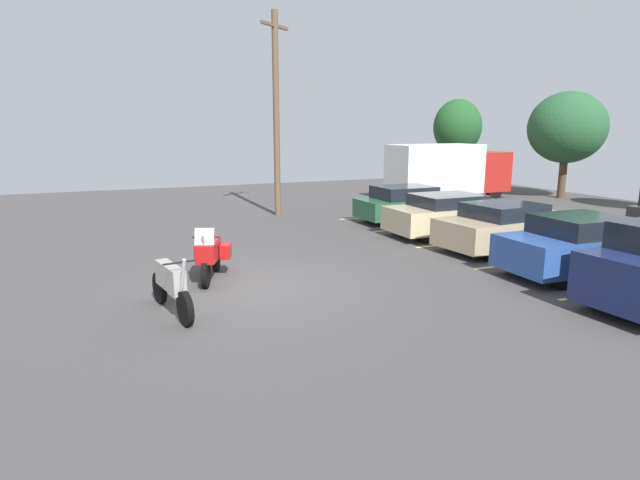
{
  "coord_description": "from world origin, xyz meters",
  "views": [
    {
      "loc": [
        11.59,
        -3.17,
        3.67
      ],
      "look_at": [
        0.59,
        1.56,
        1.1
      ],
      "focal_mm": 29.6,
      "sensor_mm": 36.0,
      "label": 1
    }
  ],
  "objects_px": {
    "utility_pole": "(276,112)",
    "motorcycle_touring": "(210,254)",
    "box_truck": "(447,170)",
    "car_champagne": "(454,214)",
    "car_tan": "(509,227)",
    "car_blue": "(586,246)",
    "motorcycle_second": "(171,286)",
    "car_green": "(411,204)"
  },
  "relations": [
    {
      "from": "motorcycle_second",
      "to": "car_champagne",
      "type": "distance_m",
      "value": 11.04
    },
    {
      "from": "car_green",
      "to": "car_champagne",
      "type": "bearing_deg",
      "value": -0.52
    },
    {
      "from": "motorcycle_touring",
      "to": "utility_pole",
      "type": "relative_size",
      "value": 0.25
    },
    {
      "from": "car_tan",
      "to": "utility_pole",
      "type": "relative_size",
      "value": 0.58
    },
    {
      "from": "motorcycle_second",
      "to": "car_champagne",
      "type": "bearing_deg",
      "value": 113.11
    },
    {
      "from": "car_tan",
      "to": "car_blue",
      "type": "distance_m",
      "value": 2.95
    },
    {
      "from": "motorcycle_second",
      "to": "car_blue",
      "type": "bearing_deg",
      "value": 83.7
    },
    {
      "from": "motorcycle_touring",
      "to": "car_blue",
      "type": "xyz_separation_m",
      "value": [
        3.21,
        8.84,
        0.09
      ]
    },
    {
      "from": "car_blue",
      "to": "car_green",
      "type": "bearing_deg",
      "value": 179.11
    },
    {
      "from": "car_champagne",
      "to": "box_truck",
      "type": "xyz_separation_m",
      "value": [
        -7.72,
        5.37,
        0.8
      ]
    },
    {
      "from": "motorcycle_touring",
      "to": "motorcycle_second",
      "type": "xyz_separation_m",
      "value": [
        2.1,
        -1.21,
        -0.06
      ]
    },
    {
      "from": "car_blue",
      "to": "car_tan",
      "type": "bearing_deg",
      "value": 175.63
    },
    {
      "from": "car_green",
      "to": "car_tan",
      "type": "xyz_separation_m",
      "value": [
        5.3,
        0.1,
        -0.01
      ]
    },
    {
      "from": "car_green",
      "to": "car_blue",
      "type": "relative_size",
      "value": 0.96
    },
    {
      "from": "motorcycle_touring",
      "to": "box_truck",
      "type": "relative_size",
      "value": 0.31
    },
    {
      "from": "car_champagne",
      "to": "car_tan",
      "type": "xyz_separation_m",
      "value": [
        2.51,
        0.12,
        -0.01
      ]
    },
    {
      "from": "box_truck",
      "to": "utility_pole",
      "type": "bearing_deg",
      "value": -81.82
    },
    {
      "from": "utility_pole",
      "to": "motorcycle_touring",
      "type": "bearing_deg",
      "value": -28.44
    },
    {
      "from": "motorcycle_touring",
      "to": "car_green",
      "type": "xyz_separation_m",
      "value": [
        -5.03,
        8.97,
        0.06
      ]
    },
    {
      "from": "box_truck",
      "to": "utility_pole",
      "type": "xyz_separation_m",
      "value": [
        1.39,
        -9.67,
        2.75
      ]
    },
    {
      "from": "motorcycle_second",
      "to": "box_truck",
      "type": "relative_size",
      "value": 0.35
    },
    {
      "from": "motorcycle_second",
      "to": "car_tan",
      "type": "xyz_separation_m",
      "value": [
        -1.83,
        10.28,
        0.11
      ]
    },
    {
      "from": "motorcycle_touring",
      "to": "utility_pole",
      "type": "height_order",
      "value": "utility_pole"
    },
    {
      "from": "car_green",
      "to": "car_champagne",
      "type": "xyz_separation_m",
      "value": [
        2.8,
        -0.03,
        -0.0
      ]
    },
    {
      "from": "car_tan",
      "to": "box_truck",
      "type": "height_order",
      "value": "box_truck"
    },
    {
      "from": "motorcycle_touring",
      "to": "car_champagne",
      "type": "xyz_separation_m",
      "value": [
        -2.24,
        8.94,
        0.06
      ]
    },
    {
      "from": "motorcycle_touring",
      "to": "car_champagne",
      "type": "height_order",
      "value": "car_champagne"
    },
    {
      "from": "motorcycle_touring",
      "to": "motorcycle_second",
      "type": "relative_size",
      "value": 0.9
    },
    {
      "from": "motorcycle_touring",
      "to": "car_green",
      "type": "height_order",
      "value": "car_green"
    },
    {
      "from": "car_green",
      "to": "box_truck",
      "type": "xyz_separation_m",
      "value": [
        -4.92,
        5.34,
        0.8
      ]
    },
    {
      "from": "motorcycle_second",
      "to": "car_blue",
      "type": "xyz_separation_m",
      "value": [
        1.11,
        10.05,
        0.15
      ]
    },
    {
      "from": "motorcycle_touring",
      "to": "car_tan",
      "type": "bearing_deg",
      "value": 88.3
    },
    {
      "from": "motorcycle_touring",
      "to": "car_champagne",
      "type": "bearing_deg",
      "value": 104.04
    },
    {
      "from": "car_champagne",
      "to": "car_tan",
      "type": "bearing_deg",
      "value": 2.79
    },
    {
      "from": "car_champagne",
      "to": "motorcycle_touring",
      "type": "bearing_deg",
      "value": -75.96
    },
    {
      "from": "car_champagne",
      "to": "car_green",
      "type": "bearing_deg",
      "value": 179.48
    },
    {
      "from": "car_champagne",
      "to": "box_truck",
      "type": "height_order",
      "value": "box_truck"
    },
    {
      "from": "motorcycle_touring",
      "to": "box_truck",
      "type": "bearing_deg",
      "value": 124.84
    },
    {
      "from": "car_tan",
      "to": "box_truck",
      "type": "relative_size",
      "value": 0.73
    },
    {
      "from": "motorcycle_second",
      "to": "car_blue",
      "type": "relative_size",
      "value": 0.49
    },
    {
      "from": "motorcycle_second",
      "to": "box_truck",
      "type": "bearing_deg",
      "value": 127.84
    },
    {
      "from": "car_tan",
      "to": "box_truck",
      "type": "bearing_deg",
      "value": 152.86
    }
  ]
}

